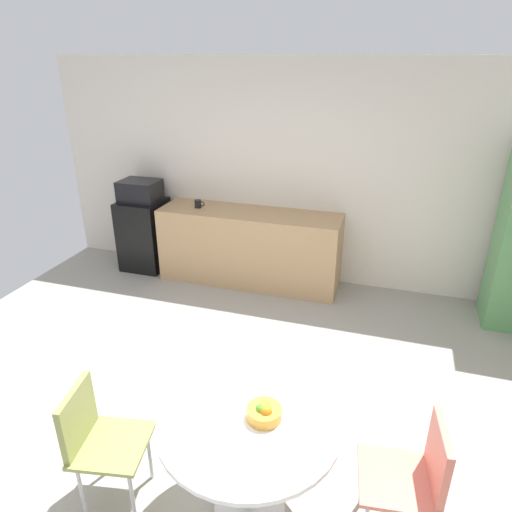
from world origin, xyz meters
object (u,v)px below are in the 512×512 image
(mini_fridge, at_px, (145,234))
(microwave, at_px, (140,191))
(mug_white, at_px, (198,204))
(round_table, at_px, (249,440))
(fruit_bowl, at_px, (264,412))
(chair_olive, at_px, (95,433))
(chair_coral, at_px, (417,471))

(mini_fridge, xyz_separation_m, microwave, (0.00, 0.00, 0.58))
(mug_white, bearing_deg, microwave, 178.64)
(round_table, distance_m, fruit_bowl, 0.21)
(microwave, bearing_deg, chair_olive, -64.70)
(mini_fridge, relative_size, round_table, 0.88)
(round_table, bearing_deg, chair_olive, -169.27)
(chair_coral, xyz_separation_m, fruit_bowl, (-0.85, -0.08, 0.24))
(mini_fridge, bearing_deg, chair_coral, -40.65)
(chair_olive, bearing_deg, fruit_bowl, 12.32)
(mini_fridge, distance_m, fruit_bowl, 3.87)
(fruit_bowl, distance_m, mug_white, 3.39)
(chair_olive, bearing_deg, mug_white, 102.57)
(fruit_bowl, bearing_deg, chair_olive, -167.68)
(mini_fridge, height_order, chair_coral, mini_fridge)
(fruit_bowl, bearing_deg, microwave, 130.22)
(mini_fridge, bearing_deg, mug_white, -1.36)
(chair_olive, height_order, mug_white, mug_white)
(mini_fridge, distance_m, mug_white, 0.94)
(chair_olive, xyz_separation_m, fruit_bowl, (1.00, 0.22, 0.24))
(mini_fridge, bearing_deg, round_table, -51.07)
(round_table, height_order, chair_coral, chair_coral)
(microwave, relative_size, chair_olive, 0.58)
(fruit_bowl, height_order, mug_white, mug_white)
(microwave, bearing_deg, chair_coral, -40.65)
(chair_olive, xyz_separation_m, mug_white, (-0.70, 3.15, 0.43))
(mini_fridge, xyz_separation_m, round_table, (2.42, -2.99, 0.12))
(chair_coral, height_order, fruit_bowl, same)
(chair_coral, bearing_deg, mug_white, 131.79)
(fruit_bowl, bearing_deg, chair_coral, 5.05)
(microwave, bearing_deg, fruit_bowl, -49.78)
(microwave, relative_size, mug_white, 3.72)
(mini_fridge, height_order, round_table, mini_fridge)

